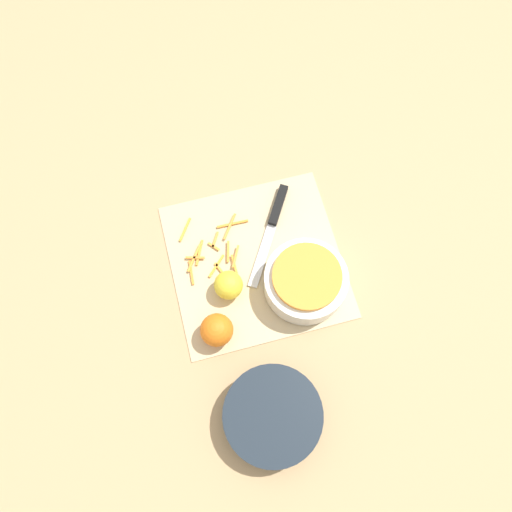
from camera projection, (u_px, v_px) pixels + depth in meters
The scene contains 8 objects.
ground_plane at pixel (256, 261), 1.14m from camera, with size 4.00×4.00×0.00m, color tan.
cutting_board at pixel (256, 261), 1.14m from camera, with size 0.38×0.37×0.01m.
bowl_speckled at pixel (305, 281), 1.08m from camera, with size 0.18×0.18×0.08m.
bowl_dark at pixel (272, 416), 1.00m from camera, with size 0.20×0.20×0.06m.
knife at pixel (275, 217), 1.16m from camera, with size 0.15×0.23×0.02m.
orange_left at pixel (217, 330), 1.04m from camera, with size 0.07×0.07×0.07m.
lemon at pixel (229, 285), 1.08m from camera, with size 0.06×0.06×0.06m.
peel_pile at pixel (213, 249), 1.14m from camera, with size 0.17×0.16×0.01m.
Camera 1 is at (0.09, 0.36, 1.08)m, focal length 35.00 mm.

